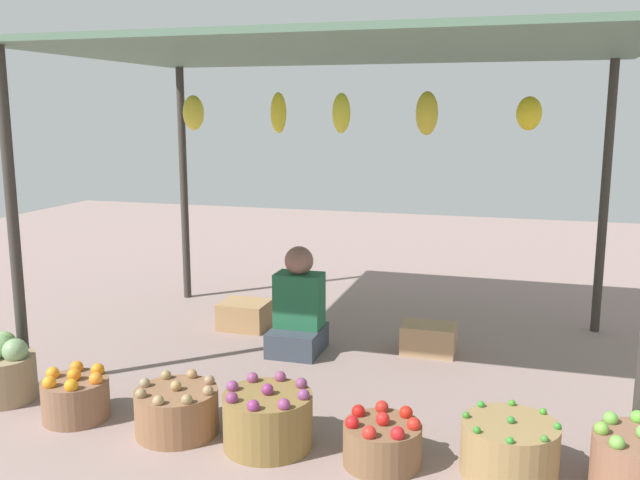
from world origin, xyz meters
The scene contains 11 objects.
ground_plane centered at (0.00, 0.00, 0.00)m, with size 14.00×14.00×0.00m, color gray.
market_stall_structure centered at (0.00, 0.01, 2.02)m, with size 3.91×2.54×2.16m.
vendor_person centered at (-0.33, 0.01, 0.30)m, with size 0.36×0.44×0.78m.
basket_cabbages centered at (-1.79, -1.33, 0.18)m, with size 0.39×0.39×0.41m.
basket_oranges centered at (-1.20, -1.44, 0.13)m, with size 0.38×0.38×0.30m.
basket_potatoes centered at (-0.56, -1.44, 0.13)m, with size 0.45×0.45×0.30m.
basket_purple_onions centered at (-0.02, -1.44, 0.15)m, with size 0.47×0.47×0.35m.
basket_red_tomatoes centered at (0.59, -1.45, 0.11)m, with size 0.39×0.39×0.27m.
basket_green_chilies centered at (1.20, -1.38, 0.14)m, with size 0.47×0.47×0.30m.
wooden_crate_near_vendor centered at (-0.92, 0.40, 0.11)m, with size 0.38×0.33×0.22m, color #AB8154.
wooden_crate_stacked_rear centered at (0.59, 0.23, 0.11)m, with size 0.38×0.27×0.21m, color tan.
Camera 1 is at (1.20, -4.62, 1.75)m, focal length 38.91 mm.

